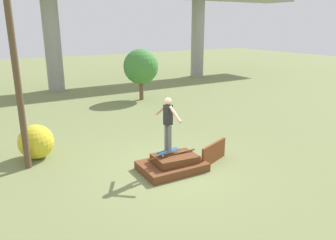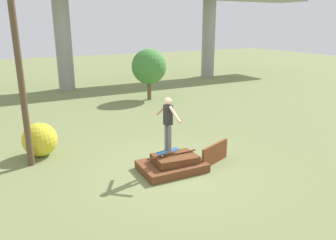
{
  "view_description": "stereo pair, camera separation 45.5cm",
  "coord_description": "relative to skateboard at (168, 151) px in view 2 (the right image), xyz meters",
  "views": [
    {
      "loc": [
        -5.07,
        -8.12,
        4.49
      ],
      "look_at": [
        -0.1,
        0.08,
        1.66
      ],
      "focal_mm": 35.0,
      "sensor_mm": 36.0,
      "label": 1
    },
    {
      "loc": [
        -4.67,
        -8.34,
        4.49
      ],
      "look_at": [
        -0.1,
        0.08,
        1.66
      ],
      "focal_mm": 35.0,
      "sensor_mm": 36.0,
      "label": 2
    }
  ],
  "objects": [
    {
      "name": "ground_plane",
      "position": [
        0.1,
        -0.08,
        -0.63
      ],
      "size": [
        80.0,
        80.0,
        0.0
      ],
      "primitive_type": "plane",
      "color": "olive"
    },
    {
      "name": "scrap_pile",
      "position": [
        0.13,
        -0.09,
        -0.43
      ],
      "size": [
        2.05,
        1.45,
        0.56
      ],
      "color": "brown",
      "rests_on": "ground_plane"
    },
    {
      "name": "scrap_plank_loose",
      "position": [
        1.63,
        -0.27,
        -0.29
      ],
      "size": [
        1.34,
        0.58,
        0.68
      ],
      "color": "brown",
      "rests_on": "ground_plane"
    },
    {
      "name": "skateboard",
      "position": [
        0.0,
        0.0,
        0.0
      ],
      "size": [
        0.83,
        0.33,
        0.09
      ],
      "color": "#23517F",
      "rests_on": "scrap_pile"
    },
    {
      "name": "skater",
      "position": [
        -0.0,
        -0.0,
        1.01
      ],
      "size": [
        0.25,
        1.22,
        1.71
      ],
      "color": "slate",
      "rests_on": "skateboard"
    },
    {
      "name": "utility_pole",
      "position": [
        -3.78,
        2.5,
        3.09
      ],
      "size": [
        1.3,
        0.2,
        7.2
      ],
      "color": "brown",
      "rests_on": "ground_plane"
    },
    {
      "name": "tree_behind_left",
      "position": [
        3.83,
        9.46,
        1.37
      ],
      "size": [
        2.09,
        2.09,
        3.06
      ],
      "color": "brown",
      "rests_on": "ground_plane"
    },
    {
      "name": "bush_yellow_flowering",
      "position": [
        -3.38,
        3.18,
        -0.04
      ],
      "size": [
        1.19,
        1.19,
        1.19
      ],
      "color": "gold",
      "rests_on": "ground_plane"
    }
  ]
}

